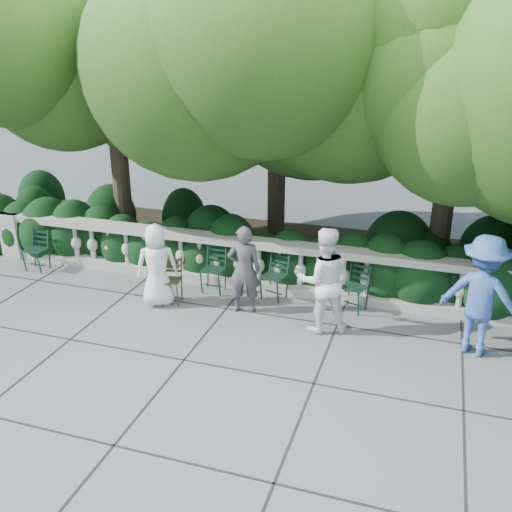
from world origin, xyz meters
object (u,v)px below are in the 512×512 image
(person_casual_man, at_px, (323,280))
(chair_d, at_px, (211,294))
(chair_c, at_px, (270,301))
(person_businessman, at_px, (157,265))
(chair_e, at_px, (349,313))
(person_woman_grey, at_px, (244,269))
(chair_weathered, at_px, (169,306))
(person_older_blue, at_px, (482,296))
(chair_a, at_px, (34,272))

(person_casual_man, bearing_deg, chair_d, -39.44)
(chair_c, xyz_separation_m, person_businessman, (-1.88, -0.72, 0.76))
(chair_e, relative_size, person_businessman, 0.55)
(person_woman_grey, bearing_deg, person_businessman, -8.10)
(chair_weathered, height_order, person_casual_man, person_casual_man)
(chair_d, height_order, person_older_blue, person_older_blue)
(person_older_blue, bearing_deg, person_casual_man, 17.97)
(chair_weathered, bearing_deg, chair_d, 40.61)
(chair_c, xyz_separation_m, person_older_blue, (3.51, -0.72, 0.95))
(chair_d, xyz_separation_m, chair_e, (2.60, 0.04, 0.00))
(chair_weathered, relative_size, person_casual_man, 0.47)
(person_woman_grey, relative_size, person_older_blue, 0.83)
(chair_d, distance_m, person_older_blue, 4.78)
(person_casual_man, relative_size, person_older_blue, 0.94)
(chair_weathered, bearing_deg, chair_c, 12.74)
(chair_a, distance_m, person_casual_man, 6.20)
(person_woman_grey, bearing_deg, person_older_blue, 160.29)
(chair_c, relative_size, chair_weathered, 1.00)
(chair_a, relative_size, person_businessman, 0.55)
(chair_d, height_order, chair_e, same)
(chair_c, bearing_deg, chair_d, -162.18)
(person_businessman, distance_m, person_older_blue, 5.39)
(chair_d, xyz_separation_m, person_businessman, (-0.74, -0.66, 0.76))
(chair_a, relative_size, chair_c, 1.00)
(chair_e, xyz_separation_m, chair_weathered, (-3.14, -0.74, 0.00))
(chair_a, distance_m, person_older_blue, 8.57)
(person_woman_grey, bearing_deg, chair_d, -44.52)
(chair_d, xyz_separation_m, person_woman_grey, (0.81, -0.43, 0.79))
(chair_weathered, xyz_separation_m, person_casual_man, (2.79, 0.02, 0.89))
(chair_d, bearing_deg, person_woman_grey, -28.97)
(chair_e, distance_m, person_older_blue, 2.36)
(person_woman_grey, bearing_deg, chair_a, -19.80)
(chair_e, distance_m, chair_weathered, 3.23)
(person_older_blue, bearing_deg, chair_d, 9.22)
(chair_a, relative_size, person_older_blue, 0.44)
(chair_weathered, distance_m, person_woman_grey, 1.59)
(chair_c, height_order, person_woman_grey, person_woman_grey)
(person_woman_grey, bearing_deg, person_casual_man, 153.71)
(person_businessman, height_order, person_woman_grey, person_woman_grey)
(person_casual_man, distance_m, person_older_blue, 2.39)
(chair_a, bearing_deg, chair_c, 2.43)
(chair_a, relative_size, person_casual_man, 0.47)
(chair_c, distance_m, person_casual_man, 1.61)
(chair_a, bearing_deg, chair_e, 1.64)
(chair_e, bearing_deg, chair_d, -160.73)
(person_businessman, bearing_deg, chair_a, -34.02)
(chair_weathered, height_order, person_older_blue, person_older_blue)
(chair_weathered, bearing_deg, person_casual_man, -11.43)
(chair_a, distance_m, chair_d, 3.86)
(person_older_blue, bearing_deg, chair_e, -1.48)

